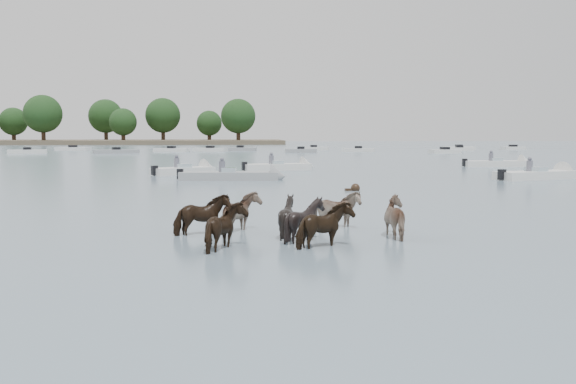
{
  "coord_description": "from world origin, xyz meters",
  "views": [
    {
      "loc": [
        -0.22,
        -14.02,
        2.7
      ],
      "look_at": [
        1.03,
        3.23,
        1.1
      ],
      "focal_mm": 39.65,
      "sensor_mm": 36.0,
      "label": 1
    }
  ],
  "objects": [
    {
      "name": "ground",
      "position": [
        0.0,
        0.0,
        0.0
      ],
      "size": [
        400.0,
        400.0,
        0.0
      ],
      "primitive_type": "plane",
      "color": "#4C5F6E",
      "rests_on": "ground"
    },
    {
      "name": "motorboat_a",
      "position": [
        -3.51,
        28.32,
        0.23
      ],
      "size": [
        4.63,
        3.75,
        1.92
      ],
      "rotation": [
        0.0,
        0.0,
        0.57
      ],
      "color": "silver",
      "rests_on": "ground"
    },
    {
      "name": "motorboat_b",
      "position": [
        -0.18,
        22.83,
        0.22
      ],
      "size": [
        6.34,
        1.94,
        1.92
      ],
      "rotation": [
        0.0,
        0.0,
        -0.06
      ],
      "color": "gray",
      "rests_on": "ground"
    },
    {
      "name": "motorboat_d",
      "position": [
        17.83,
        22.55,
        0.22
      ],
      "size": [
        5.92,
        3.55,
        1.92
      ],
      "rotation": [
        0.0,
        0.0,
        0.37
      ],
      "color": "silver",
      "rests_on": "ground"
    },
    {
      "name": "swimming_pony",
      "position": [
        5.06,
        15.53,
        0.1
      ],
      "size": [
        0.72,
        0.44,
        0.44
      ],
      "color": "black",
      "rests_on": "ground"
    },
    {
      "name": "distant_flotilla",
      "position": [
        -0.83,
        78.97,
        0.26
      ],
      "size": [
        105.96,
        25.41,
        0.93
      ],
      "color": "silver",
      "rests_on": "ground"
    },
    {
      "name": "motorboat_c",
      "position": [
        3.05,
        32.61,
        0.23
      ],
      "size": [
        5.58,
        2.85,
        1.92
      ],
      "rotation": [
        0.0,
        0.0,
        0.24
      ],
      "color": "silver",
      "rests_on": "ground"
    },
    {
      "name": "pony_herd",
      "position": [
        1.02,
        2.2,
        0.45
      ],
      "size": [
        6.79,
        4.32,
        1.27
      ],
      "color": "black",
      "rests_on": "ground"
    },
    {
      "name": "motorboat_e",
      "position": [
        21.14,
        36.25,
        0.23
      ],
      "size": [
        5.75,
        1.79,
        1.92
      ],
      "rotation": [
        0.0,
        0.0,
        -0.03
      ],
      "color": "silver",
      "rests_on": "ground"
    }
  ]
}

